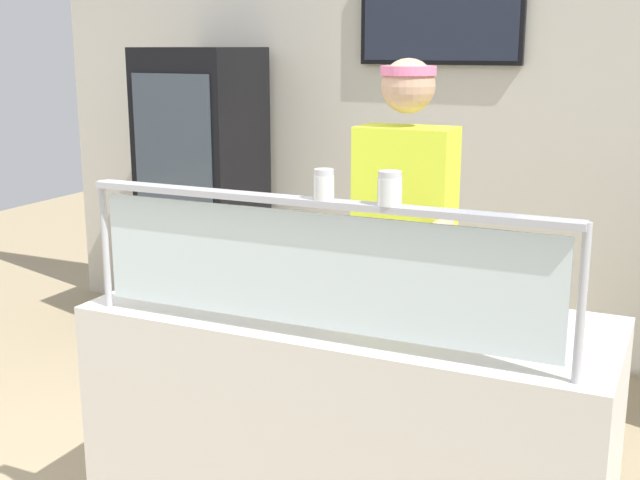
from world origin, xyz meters
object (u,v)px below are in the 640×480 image
(pepper_flake_shaker, at_px, (390,190))
(worker_figure, at_px, (405,251))
(pizza_tray, at_px, (336,300))
(pizza_server, at_px, (322,294))
(parmesan_shaker, at_px, (324,186))
(drink_fridge, at_px, (204,196))

(pepper_flake_shaker, height_order, worker_figure, worker_figure)
(pizza_tray, distance_m, worker_figure, 0.60)
(pizza_server, bearing_deg, parmesan_shaker, -55.02)
(pepper_flake_shaker, height_order, drink_fridge, drink_fridge)
(worker_figure, relative_size, drink_fridge, 0.98)
(pizza_tray, bearing_deg, drink_fridge, 133.30)
(parmesan_shaker, relative_size, drink_fridge, 0.05)
(worker_figure, height_order, drink_fridge, drink_fridge)
(parmesan_shaker, height_order, drink_fridge, drink_fridge)
(pepper_flake_shaker, bearing_deg, parmesan_shaker, 180.00)
(pepper_flake_shaker, bearing_deg, worker_figure, 106.16)
(pizza_tray, bearing_deg, pizza_server, -155.51)
(worker_figure, bearing_deg, pepper_flake_shaker, -73.84)
(parmesan_shaker, bearing_deg, worker_figure, 94.38)
(pizza_tray, relative_size, pepper_flake_shaker, 4.70)
(pizza_server, xyz_separation_m, worker_figure, (0.08, 0.62, 0.02))
(worker_figure, distance_m, drink_fridge, 2.10)
(worker_figure, bearing_deg, pizza_server, -97.58)
(parmesan_shaker, bearing_deg, pizza_server, 115.82)
(parmesan_shaker, distance_m, pepper_flake_shaker, 0.20)
(drink_fridge, bearing_deg, pizza_tray, -46.70)
(pepper_flake_shaker, relative_size, worker_figure, 0.05)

